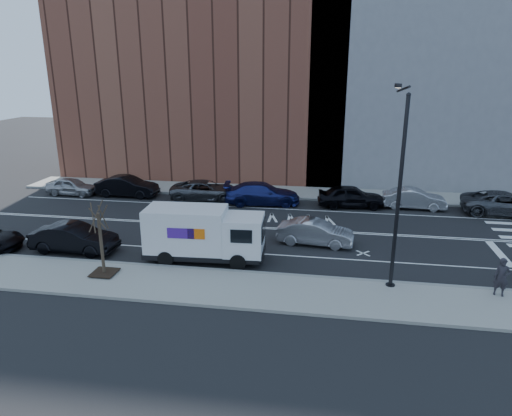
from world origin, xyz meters
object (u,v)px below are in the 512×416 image
(far_parked_a, at_px, (72,186))
(far_parked_b, at_px, (127,186))
(fedex_van, at_px, (203,233))
(driving_sedan, at_px, (315,232))
(pedestrian, at_px, (502,277))

(far_parked_a, relative_size, far_parked_b, 0.83)
(fedex_van, xyz_separation_m, driving_sedan, (5.87, 3.32, -0.81))
(far_parked_b, bearing_deg, driving_sedan, -116.73)
(far_parked_b, height_order, driving_sedan, far_parked_b)
(fedex_van, height_order, driving_sedan, fedex_van)
(fedex_van, bearing_deg, far_parked_a, 139.04)
(far_parked_b, relative_size, pedestrian, 2.79)
(fedex_van, height_order, far_parked_a, fedex_van)
(far_parked_b, bearing_deg, fedex_van, -139.12)
(driving_sedan, height_order, pedestrian, pedestrian)
(fedex_van, distance_m, far_parked_a, 18.03)
(far_parked_b, height_order, pedestrian, pedestrian)
(far_parked_a, distance_m, far_parked_b, 4.67)
(fedex_van, relative_size, pedestrian, 3.65)
(fedex_van, relative_size, far_parked_a, 1.57)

